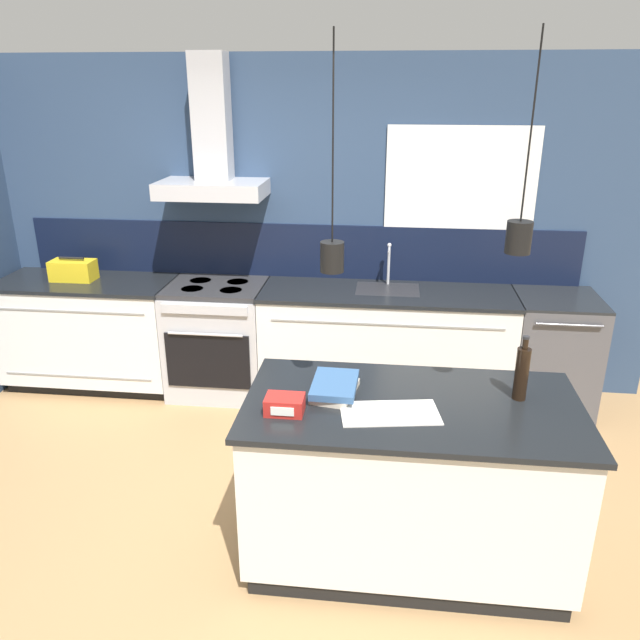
% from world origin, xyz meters
% --- Properties ---
extents(ground_plane, '(16.00, 16.00, 0.00)m').
position_xyz_m(ground_plane, '(0.00, 0.00, 0.00)').
color(ground_plane, '#A87F51').
rests_on(ground_plane, ground).
extents(wall_back, '(5.60, 2.23, 2.60)m').
position_xyz_m(wall_back, '(-0.03, 2.00, 1.35)').
color(wall_back, navy).
rests_on(wall_back, ground_plane).
extents(counter_run_left, '(1.40, 0.64, 0.91)m').
position_xyz_m(counter_run_left, '(-1.67, 1.69, 0.46)').
color(counter_run_left, black).
rests_on(counter_run_left, ground_plane).
extents(counter_run_sink, '(1.93, 0.64, 1.24)m').
position_xyz_m(counter_run_sink, '(0.74, 1.69, 0.46)').
color(counter_run_sink, black).
rests_on(counter_run_sink, ground_plane).
extents(oven_range, '(0.76, 0.66, 0.91)m').
position_xyz_m(oven_range, '(-0.60, 1.69, 0.46)').
color(oven_range, '#B5B5BA').
rests_on(oven_range, ground_plane).
extents(dishwasher, '(0.61, 0.65, 0.91)m').
position_xyz_m(dishwasher, '(2.00, 1.69, 0.46)').
color(dishwasher, '#4C4C51').
rests_on(dishwasher, ground_plane).
extents(kitchen_island, '(1.66, 0.88, 0.91)m').
position_xyz_m(kitchen_island, '(0.89, -0.07, 0.46)').
color(kitchen_island, black).
rests_on(kitchen_island, ground_plane).
extents(bottle_on_island, '(0.07, 0.07, 0.34)m').
position_xyz_m(bottle_on_island, '(1.41, 0.04, 1.05)').
color(bottle_on_island, black).
rests_on(bottle_on_island, kitchen_island).
extents(book_stack, '(0.24, 0.33, 0.07)m').
position_xyz_m(book_stack, '(0.50, -0.01, 0.95)').
color(book_stack, beige).
rests_on(book_stack, kitchen_island).
extents(red_supply_box, '(0.18, 0.14, 0.08)m').
position_xyz_m(red_supply_box, '(0.28, -0.23, 0.95)').
color(red_supply_box, red).
rests_on(red_supply_box, kitchen_island).
extents(paper_pile, '(0.50, 0.32, 0.01)m').
position_xyz_m(paper_pile, '(0.78, -0.19, 0.91)').
color(paper_pile, silver).
rests_on(paper_pile, kitchen_island).
extents(yellow_toolbox, '(0.34, 0.18, 0.19)m').
position_xyz_m(yellow_toolbox, '(-1.76, 1.69, 0.99)').
color(yellow_toolbox, gold).
rests_on(yellow_toolbox, counter_run_left).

